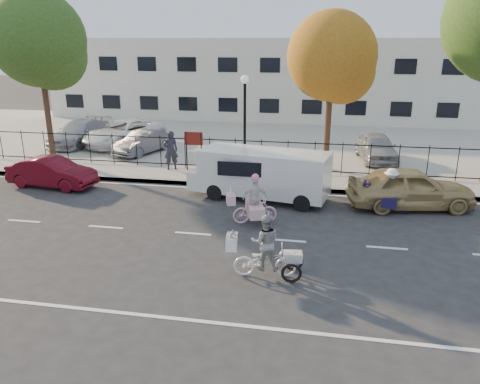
% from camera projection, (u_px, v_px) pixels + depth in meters
% --- Properties ---
extents(ground, '(120.00, 120.00, 0.00)m').
position_uv_depth(ground, '(193.00, 234.00, 14.99)').
color(ground, '#333334').
extents(road_markings, '(60.00, 9.52, 0.01)m').
position_uv_depth(road_markings, '(193.00, 234.00, 14.99)').
color(road_markings, silver).
rests_on(road_markings, ground).
extents(curb, '(60.00, 0.10, 0.15)m').
position_uv_depth(curb, '(226.00, 185.00, 19.69)').
color(curb, '#A8A399').
rests_on(curb, ground).
extents(sidewalk, '(60.00, 2.20, 0.15)m').
position_uv_depth(sidewalk, '(231.00, 178.00, 20.67)').
color(sidewalk, '#A8A399').
rests_on(sidewalk, ground).
extents(parking_lot, '(60.00, 15.60, 0.15)m').
position_uv_depth(parking_lot, '(259.00, 138.00, 28.99)').
color(parking_lot, '#A8A399').
rests_on(parking_lot, ground).
extents(iron_fence, '(58.00, 0.06, 1.50)m').
position_uv_depth(iron_fence, '(235.00, 154.00, 21.44)').
color(iron_fence, black).
rests_on(iron_fence, sidewalk).
extents(building, '(34.00, 10.00, 6.00)m').
position_uv_depth(building, '(277.00, 77.00, 37.42)').
color(building, silver).
rests_on(building, ground).
extents(lamppost, '(0.36, 0.36, 4.33)m').
position_uv_depth(lamppost, '(245.00, 107.00, 20.29)').
color(lamppost, black).
rests_on(lamppost, sidewalk).
extents(street_sign, '(0.85, 0.06, 1.80)m').
position_uv_depth(street_sign, '(194.00, 144.00, 21.22)').
color(street_sign, black).
rests_on(street_sign, sidewalk).
extents(zebra_trike, '(2.02, 0.90, 1.72)m').
position_uv_depth(zebra_trike, '(265.00, 253.00, 12.13)').
color(zebra_trike, white).
rests_on(zebra_trike, ground).
extents(unicorn_bike, '(1.77, 1.27, 1.74)m').
position_uv_depth(unicorn_bike, '(254.00, 205.00, 15.66)').
color(unicorn_bike, '#FFC2D5').
rests_on(unicorn_bike, ground).
extents(bull_bike, '(1.78, 1.23, 1.62)m').
position_uv_depth(bull_bike, '(389.00, 195.00, 16.70)').
color(bull_bike, '#120F34').
rests_on(bull_bike, ground).
extents(white_van, '(5.63, 2.68, 1.90)m').
position_uv_depth(white_van, '(262.00, 173.00, 17.96)').
color(white_van, white).
rests_on(white_van, ground).
extents(red_sedan, '(3.89, 1.74, 1.24)m').
position_uv_depth(red_sedan, '(52.00, 172.00, 19.57)').
color(red_sedan, '#550915').
rests_on(red_sedan, ground).
extents(gold_sedan, '(4.74, 2.56, 1.53)m').
position_uv_depth(gold_sedan, '(410.00, 188.00, 17.08)').
color(gold_sedan, tan).
rests_on(gold_sedan, ground).
extents(pedestrian, '(0.79, 0.70, 1.82)m').
position_uv_depth(pedestrian, '(171.00, 150.00, 21.52)').
color(pedestrian, black).
rests_on(pedestrian, sidewalk).
extents(lot_car_a, '(2.27, 4.82, 1.36)m').
position_uv_depth(lot_car_a, '(80.00, 133.00, 26.77)').
color(lot_car_a, '#A6A8AE').
rests_on(lot_car_a, parking_lot).
extents(lot_car_b, '(4.03, 5.65, 1.43)m').
position_uv_depth(lot_car_b, '(124.00, 133.00, 26.56)').
color(lot_car_b, white).
rests_on(lot_car_b, parking_lot).
extents(lot_car_c, '(2.35, 3.83, 1.19)m').
position_uv_depth(lot_car_c, '(143.00, 142.00, 24.70)').
color(lot_car_c, '#54565D').
rests_on(lot_car_c, parking_lot).
extents(lot_car_d, '(2.07, 4.14, 1.35)m').
position_uv_depth(lot_car_d, '(377.00, 147.00, 23.20)').
color(lot_car_d, '#95989C').
rests_on(lot_car_d, parking_lot).
extents(tree_west, '(4.45, 4.45, 8.15)m').
position_uv_depth(tree_west, '(42.00, 44.00, 21.94)').
color(tree_west, '#442D1D').
rests_on(tree_west, ground).
extents(tree_mid, '(3.92, 3.92, 7.19)m').
position_uv_depth(tree_mid, '(335.00, 61.00, 20.41)').
color(tree_mid, '#442D1D').
rests_on(tree_mid, ground).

